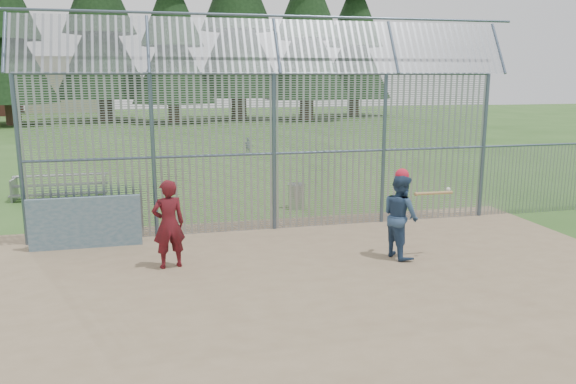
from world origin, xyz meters
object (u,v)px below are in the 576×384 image
object	(u,v)px
dugout_wall	(85,223)
onlooker	(169,224)
trash_can	(297,196)
bleacher	(60,186)
batter	(400,216)

from	to	relation	value
dugout_wall	onlooker	distance (m)	2.62
trash_can	onlooker	bearing A→B (deg)	-130.27
trash_can	bleacher	xyz separation A→B (m)	(-7.18, 3.22, 0.03)
dugout_wall	onlooker	world-z (taller)	onlooker
onlooker	trash_can	size ratio (longest dim) A/B	2.27
dugout_wall	batter	distance (m)	7.18
dugout_wall	trash_can	world-z (taller)	dugout_wall
batter	dugout_wall	bearing A→B (deg)	60.71
dugout_wall	bleacher	bearing A→B (deg)	103.25
onlooker	batter	bearing A→B (deg)	162.34
batter	bleacher	world-z (taller)	batter
onlooker	dugout_wall	bearing A→B (deg)	-57.05
batter	trash_can	size ratio (longest dim) A/B	2.25
dugout_wall	trash_can	xyz separation A→B (m)	(5.76, 2.80, -0.24)
batter	bleacher	bearing A→B (deg)	34.12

